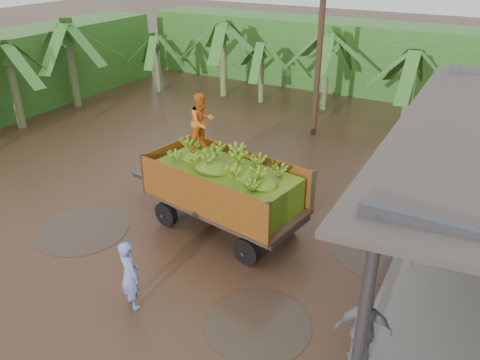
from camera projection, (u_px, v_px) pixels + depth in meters
name	position (u px, v px, depth m)	size (l,w,h in m)	color
ground	(210.00, 227.00, 13.53)	(100.00, 100.00, 0.00)	black
hedge_north	(333.00, 54.00, 26.03)	(22.00, 3.00, 3.60)	#2D661E
hedge_west	(2.00, 75.00, 21.89)	(3.00, 18.00, 3.60)	#2D661E
banana_trailer	(225.00, 186.00, 12.90)	(6.27, 2.84, 3.72)	#A55F17
man_blue	(130.00, 274.00, 10.27)	(0.62, 0.41, 1.70)	#7184CF
man_grey	(363.00, 330.00, 8.74)	(1.06, 0.44, 1.80)	gray
utility_pole	(321.00, 30.00, 18.16)	(1.20, 0.24, 8.55)	#47301E
banana_plants	(177.00, 85.00, 20.36)	(24.93, 20.60, 4.14)	#2D661E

